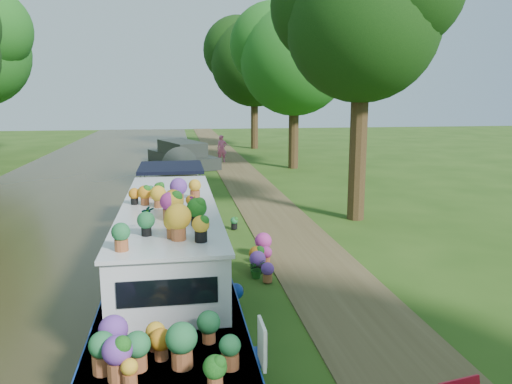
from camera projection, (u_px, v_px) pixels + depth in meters
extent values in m
plane|color=#254611|center=(258.00, 252.00, 13.23)|extent=(100.00, 100.00, 0.00)
cube|color=#2C2813|center=(19.00, 263.00, 12.30)|extent=(10.00, 100.00, 0.02)
cube|color=#4D4024|center=(302.00, 249.00, 13.42)|extent=(2.20, 100.00, 0.03)
cube|color=silver|center=(172.00, 260.00, 11.32)|extent=(2.20, 12.00, 0.75)
cube|color=navy|center=(171.00, 247.00, 11.26)|extent=(2.24, 12.04, 0.12)
cube|color=silver|center=(170.00, 231.00, 10.38)|extent=(1.80, 7.00, 1.05)
cube|color=silver|center=(169.00, 205.00, 10.27)|extent=(1.90, 7.10, 0.06)
cube|color=black|center=(214.00, 226.00, 10.50)|extent=(0.03, 6.40, 0.38)
cube|color=black|center=(125.00, 230.00, 10.22)|extent=(0.03, 6.40, 0.38)
cube|color=black|center=(171.00, 167.00, 15.20)|extent=(1.90, 2.40, 0.10)
cube|color=white|center=(262.00, 343.00, 6.14)|extent=(0.04, 0.45, 0.55)
imported|color=#165015|center=(148.00, 218.00, 8.14)|extent=(0.28, 0.25, 0.44)
imported|color=#165015|center=(193.00, 206.00, 9.29)|extent=(0.28, 0.28, 0.35)
cylinder|color=#342311|center=(358.00, 151.00, 16.30)|extent=(0.56, 0.56, 4.55)
sphere|color=black|center=(363.00, 25.00, 15.55)|extent=(4.80, 4.80, 4.80)
sphere|color=black|center=(329.00, 5.00, 16.10)|extent=(3.84, 3.84, 3.84)
cylinder|color=#342311|center=(294.00, 134.00, 28.11)|extent=(0.56, 0.56, 3.85)
sphere|color=#165015|center=(295.00, 61.00, 27.34)|extent=(6.00, 6.00, 6.00)
sphere|color=#165015|center=(321.00, 37.00, 26.43)|extent=(4.50, 4.50, 4.50)
sphere|color=#165015|center=(272.00, 45.00, 28.03)|extent=(4.80, 4.80, 4.80)
cylinder|color=#342311|center=(254.00, 121.00, 38.66)|extent=(0.56, 0.56, 4.20)
sphere|color=black|center=(254.00, 63.00, 37.82)|extent=(6.60, 6.60, 6.60)
sphere|color=black|center=(274.00, 44.00, 36.82)|extent=(4.95, 4.95, 4.95)
sphere|color=black|center=(237.00, 51.00, 38.57)|extent=(5.28, 5.28, 5.28)
cube|color=#222723|center=(182.00, 159.00, 29.82)|extent=(4.28, 6.96, 0.66)
cube|color=#222723|center=(182.00, 148.00, 29.14)|extent=(2.90, 4.21, 0.77)
imported|color=#C45094|center=(222.00, 149.00, 30.72)|extent=(0.63, 0.45, 1.65)
imported|color=#1D5A1B|center=(257.00, 268.00, 11.30)|extent=(0.51, 0.48, 0.45)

